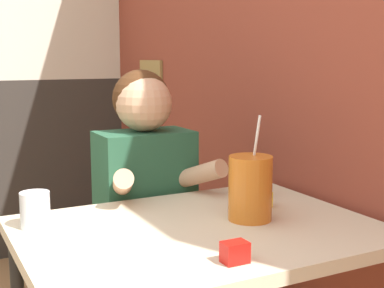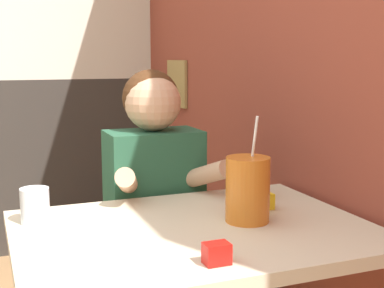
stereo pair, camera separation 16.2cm
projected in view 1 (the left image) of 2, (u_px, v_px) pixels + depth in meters
brick_wall_right at (220, 32)px, 2.39m from camera, size 0.08×4.48×2.70m
main_table at (200, 253)px, 1.52m from camera, size 0.99×0.73×0.76m
person_seated at (146, 223)px, 1.97m from camera, size 0.42×0.41×1.19m
cocktail_pitcher at (250, 188)px, 1.56m from camera, size 0.13×0.13×0.31m
glass_near_pitcher at (35, 210)px, 1.49m from camera, size 0.08×0.08×0.10m
glass_center at (249, 181)px, 1.82m from camera, size 0.08×0.08×0.11m
condiment_ketchup at (235, 252)px, 1.24m from camera, size 0.06×0.04×0.05m
condiment_mustard at (261, 199)px, 1.70m from camera, size 0.06×0.04×0.05m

